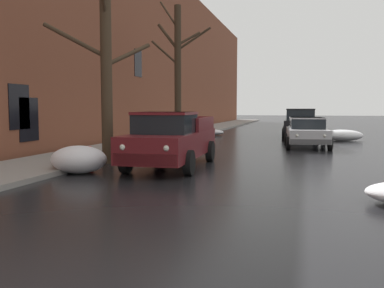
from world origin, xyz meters
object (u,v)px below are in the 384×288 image
(bare_tree_second_along_sidewalk, at_px, (106,59))
(sedan_silver_parked_kerbside_close, at_px, (307,131))
(fire_hydrant, at_px, (90,157))
(pickup_truck_maroon_approaching_near_lane, at_px, (171,140))
(suv_black_parked_kerbside_mid, at_px, (300,122))
(bare_tree_mid_block, at_px, (178,69))

(bare_tree_second_along_sidewalk, distance_m, sedan_silver_parked_kerbside_close, 10.53)
(fire_hydrant, bearing_deg, sedan_silver_parked_kerbside_close, 54.56)
(pickup_truck_maroon_approaching_near_lane, bearing_deg, suv_black_parked_kerbside_mid, 75.01)
(bare_tree_second_along_sidewalk, xyz_separation_m, bare_tree_mid_block, (-0.02, 8.17, 0.36))
(pickup_truck_maroon_approaching_near_lane, relative_size, sedan_silver_parked_kerbside_close, 1.32)
(sedan_silver_parked_kerbside_close, distance_m, fire_hydrant, 11.19)
(bare_tree_second_along_sidewalk, relative_size, suv_black_parked_kerbside_mid, 1.49)
(bare_tree_mid_block, bearing_deg, suv_black_parked_kerbside_mid, 41.57)
(pickup_truck_maroon_approaching_near_lane, distance_m, suv_black_parked_kerbside_mid, 14.44)
(bare_tree_mid_block, relative_size, suv_black_parked_kerbside_mid, 1.72)
(bare_tree_mid_block, bearing_deg, fire_hydrant, -89.66)
(bare_tree_second_along_sidewalk, xyz_separation_m, suv_black_parked_kerbside_mid, (6.11, 13.61, -2.51))
(sedan_silver_parked_kerbside_close, bearing_deg, suv_black_parked_kerbside_mid, 94.06)
(pickup_truck_maroon_approaching_near_lane, relative_size, fire_hydrant, 7.75)
(bare_tree_second_along_sidewalk, xyz_separation_m, pickup_truck_maroon_approaching_near_lane, (2.38, -0.34, -2.61))
(bare_tree_second_along_sidewalk, bearing_deg, sedan_silver_parked_kerbside_close, 50.11)
(pickup_truck_maroon_approaching_near_lane, height_order, sedan_silver_parked_kerbside_close, pickup_truck_maroon_approaching_near_lane)
(bare_tree_mid_block, relative_size, fire_hydrant, 10.83)
(bare_tree_second_along_sidewalk, distance_m, suv_black_parked_kerbside_mid, 15.13)
(suv_black_parked_kerbside_mid, distance_m, fire_hydrant, 16.12)
(pickup_truck_maroon_approaching_near_lane, bearing_deg, sedan_silver_parked_kerbside_close, 63.01)
(bare_tree_mid_block, distance_m, pickup_truck_maroon_approaching_near_lane, 9.33)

